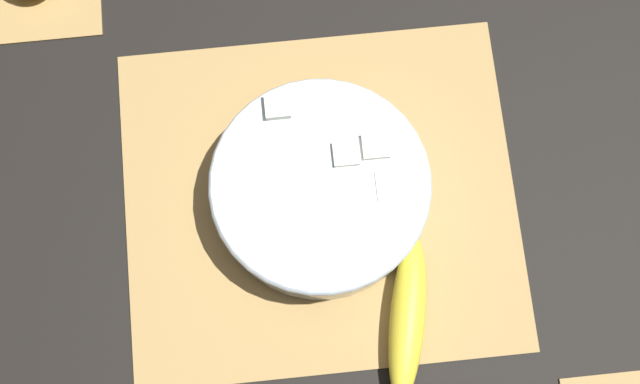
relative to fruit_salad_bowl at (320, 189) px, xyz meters
name	(u,v)px	position (x,y,z in m)	size (l,w,h in m)	color
ground_plane	(320,199)	(0.00, 0.00, -0.05)	(6.00, 6.00, 0.00)	black
bamboo_mat_center	(320,198)	(0.00, 0.00, -0.04)	(0.44, 0.39, 0.01)	#A8844C
fruit_salad_bowl	(320,189)	(0.00, 0.00, 0.00)	(0.24, 0.24, 0.08)	silver
whole_banana	(407,319)	(-0.08, 0.15, -0.02)	(0.07, 0.18, 0.04)	yellow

